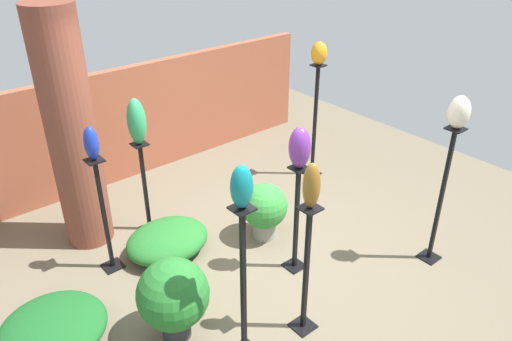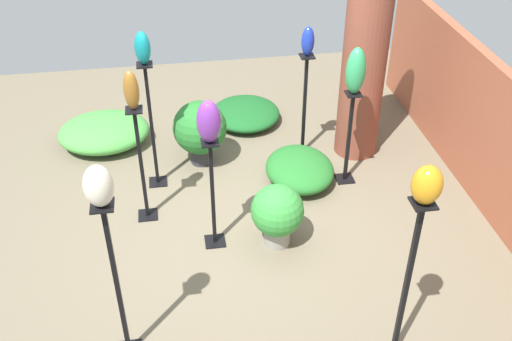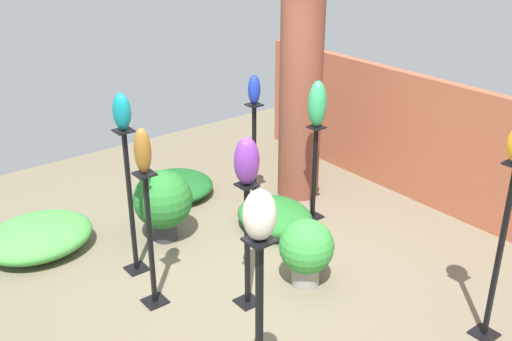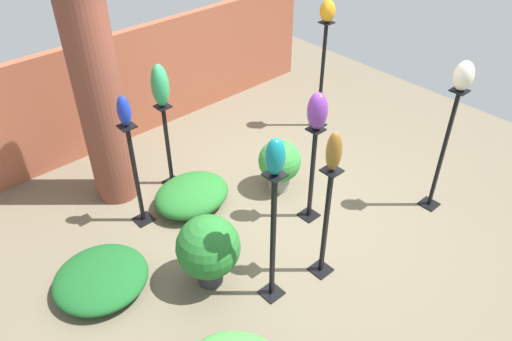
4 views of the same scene
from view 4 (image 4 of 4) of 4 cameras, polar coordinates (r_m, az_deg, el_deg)
name	(u,v)px [view 4 (image 4 of 4)]	position (r m, az deg, el deg)	size (l,w,h in m)	color
ground_plane	(281,215)	(5.82, 2.92, -5.12)	(8.00, 8.00, 0.00)	#6B604C
brick_wall_back	(148,79)	(7.21, -12.22, 10.20)	(5.60, 0.12, 1.51)	#9E5138
brick_pillar	(100,98)	(5.68, -17.44, 7.86)	(0.50, 0.50, 2.58)	brown
pedestal_violet	(312,179)	(5.50, 6.38, -0.92)	(0.20, 0.20, 1.18)	black
pedestal_cobalt	(137,180)	(5.53, -13.50, -1.04)	(0.20, 0.20, 1.26)	black
pedestal_bronze	(325,228)	(4.84, 7.92, -6.52)	(0.20, 0.20, 1.28)	black
pedestal_amber	(322,80)	(7.13, 7.51, 10.17)	(0.20, 0.20, 1.56)	black
pedestal_jade	(168,150)	(6.07, -10.00, 2.34)	(0.20, 0.20, 1.10)	black
pedestal_ivory	(442,156)	(5.89, 20.47, 1.56)	(0.20, 0.20, 1.52)	black
pedestal_teal	(273,244)	(4.52, 1.94, -8.36)	(0.20, 0.20, 1.46)	black
art_vase_violet	(317,111)	(5.03, 7.03, 6.75)	(0.20, 0.22, 0.41)	#6B2D8C
art_vase_cobalt	(124,111)	(5.07, -14.85, 6.59)	(0.13, 0.14, 0.33)	#192D9E
art_vase_bronze	(334,151)	(4.29, 8.90, 2.16)	(0.14, 0.14, 0.39)	brown
art_vase_amber	(328,11)	(6.76, 8.19, 17.62)	(0.20, 0.21, 0.29)	orange
art_vase_jade	(160,86)	(5.64, -10.91, 9.51)	(0.20, 0.20, 0.51)	#2D9356
art_vase_ivory	(464,76)	(5.43, 22.65, 9.97)	(0.19, 0.20, 0.32)	beige
art_vase_teal	(275,157)	(3.90, 2.22, 1.59)	(0.17, 0.16, 0.34)	#0F727A
potted_plant_mid_left	(208,248)	(4.81, -5.48, -8.84)	(0.62, 0.62, 0.78)	#2D2D33
potted_plant_back_center	(280,163)	(5.98, 2.72, 0.91)	(0.51, 0.51, 0.67)	gray
foliage_bed_east	(192,195)	(5.90, -7.35, -2.76)	(0.91, 0.76, 0.31)	#236B28
foliage_bed_center	(101,278)	(5.20, -17.30, -11.68)	(0.92, 0.90, 0.25)	#195923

